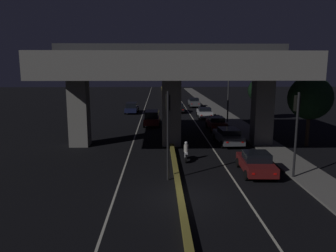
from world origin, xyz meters
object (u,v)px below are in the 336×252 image
object	(u,v)px
car_grey_sixth	(194,102)
car_dark_red_lead_oncoming	(152,118)
traffic_light_right_of_median	(296,121)
car_dark_red_lead	(256,163)
traffic_light_left_of_median	(168,120)
motorcycle_blue_filtering_mid	(177,132)
car_grey_second	(228,136)
street_lamp	(226,87)
car_dark_red_third	(216,123)
pedestrian_on_sidewalk	(258,133)
car_black_fifth	(178,108)
car_white_fourth	(205,113)
motorcycle_white_filtering_near	(186,153)
car_dark_blue_second_oncoming	(132,108)

from	to	relation	value
car_grey_sixth	car_dark_red_lead_oncoming	xyz separation A→B (m)	(-6.97, -18.55, 0.15)
traffic_light_right_of_median	car_dark_red_lead	size ratio (longest dim) A/B	1.28
traffic_light_left_of_median	motorcycle_blue_filtering_mid	bearing A→B (deg)	84.12
car_grey_second	street_lamp	bearing A→B (deg)	-12.99
car_dark_red_third	pedestrian_on_sidewalk	size ratio (longest dim) A/B	2.61
car_dark_red_lead	car_dark_red_lead_oncoming	xyz separation A→B (m)	(-7.12, 17.94, 0.22)
traffic_light_right_of_median	car_dark_red_lead_oncoming	distance (m)	21.19
traffic_light_left_of_median	car_grey_second	xyz separation A→B (m)	(5.70, 9.29, -2.94)
street_lamp	car_dark_red_lead	size ratio (longest dim) A/B	1.79
car_dark_red_lead	motorcycle_blue_filtering_mid	bearing A→B (deg)	25.02
car_black_fifth	car_dark_red_lead_oncoming	bearing A→B (deg)	161.56
car_white_fourth	motorcycle_blue_filtering_mid	world-z (taller)	motorcycle_blue_filtering_mid
car_grey_sixth	motorcycle_white_filtering_near	bearing A→B (deg)	172.25
traffic_light_left_of_median	traffic_light_right_of_median	size ratio (longest dim) A/B	1.01
car_dark_red_lead_oncoming	car_dark_blue_second_oncoming	world-z (taller)	car_dark_red_lead_oncoming
traffic_light_right_of_median	car_dark_red_lead_oncoming	bearing A→B (deg)	115.90
car_white_fourth	pedestrian_on_sidewalk	size ratio (longest dim) A/B	2.91
car_grey_sixth	traffic_light_right_of_median	bearing A→B (deg)	-177.28
car_dark_red_lead	car_black_fifth	bearing A→B (deg)	9.26
motorcycle_white_filtering_near	car_grey_sixth	bearing A→B (deg)	-2.53
car_white_fourth	motorcycle_white_filtering_near	xyz separation A→B (m)	(-4.29, -20.97, -0.10)
car_black_fifth	motorcycle_white_filtering_near	world-z (taller)	motorcycle_white_filtering_near
traffic_light_right_of_median	car_grey_second	xyz separation A→B (m)	(-2.13, 9.29, -2.89)
pedestrian_on_sidewalk	car_dark_blue_second_oncoming	bearing A→B (deg)	122.86
traffic_light_right_of_median	street_lamp	xyz separation A→B (m)	(-0.04, 20.79, 0.79)
street_lamp	car_white_fourth	bearing A→B (deg)	115.51
car_dark_red_third	car_dark_red_lead_oncoming	distance (m)	7.69
car_dark_red_lead	car_black_fifth	size ratio (longest dim) A/B	0.95
traffic_light_left_of_median	car_black_fifth	distance (m)	30.96
motorcycle_white_filtering_near	car_black_fifth	bearing A→B (deg)	2.57
car_dark_red_third	car_black_fifth	xyz separation A→B (m)	(-3.40, 14.66, -0.07)
car_grey_sixth	pedestrian_on_sidewalk	distance (m)	27.89
traffic_light_left_of_median	car_dark_red_lead_oncoming	xyz separation A→B (m)	(-1.35, 18.91, -2.76)
traffic_light_right_of_median	car_dark_blue_second_oncoming	world-z (taller)	traffic_light_right_of_median
street_lamp	car_dark_red_lead_oncoming	size ratio (longest dim) A/B	1.87
car_dark_blue_second_oncoming	motorcycle_white_filtering_near	distance (m)	26.84
motorcycle_blue_filtering_mid	pedestrian_on_sidewalk	bearing A→B (deg)	-104.11
car_white_fourth	pedestrian_on_sidewalk	xyz separation A→B (m)	(2.83, -15.33, 0.21)
car_dark_red_lead_oncoming	motorcycle_white_filtering_near	xyz separation A→B (m)	(2.81, -14.83, -0.33)
car_dark_red_third	car_dark_blue_second_oncoming	bearing A→B (deg)	36.17
car_grey_second	car_dark_blue_second_oncoming	bearing A→B (deg)	23.64
traffic_light_right_of_median	car_white_fourth	distance (m)	25.31
traffic_light_left_of_median	street_lamp	size ratio (longest dim) A/B	0.72
car_dark_blue_second_oncoming	motorcycle_white_filtering_near	size ratio (longest dim) A/B	2.57
traffic_light_left_of_median	car_dark_red_lead	bearing A→B (deg)	9.50
motorcycle_blue_filtering_mid	street_lamp	bearing A→B (deg)	-33.41
traffic_light_right_of_median	pedestrian_on_sidewalk	world-z (taller)	traffic_light_right_of_median
car_grey_second	car_grey_sixth	xyz separation A→B (m)	(-0.07, 28.17, 0.03)
car_black_fifth	pedestrian_on_sidewalk	size ratio (longest dim) A/B	2.75
traffic_light_left_of_median	car_grey_sixth	xyz separation A→B (m)	(5.62, 37.46, -2.91)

